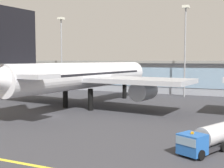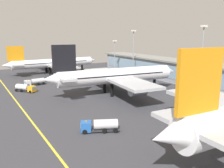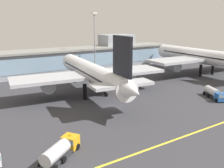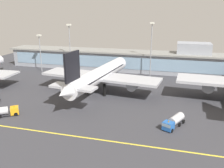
% 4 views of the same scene
% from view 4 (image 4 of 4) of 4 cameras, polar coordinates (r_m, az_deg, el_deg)
% --- Properties ---
extents(ground_plane, '(180.00, 180.00, 0.00)m').
position_cam_4_polar(ground_plane, '(83.68, -6.08, -4.56)').
color(ground_plane, '#38383D').
extents(taxiway_centreline_stripe, '(144.00, 0.50, 0.01)m').
position_cam_4_polar(taxiway_centreline_stripe, '(65.59, -13.10, -11.30)').
color(taxiway_centreline_stripe, yellow).
rests_on(taxiway_centreline_stripe, ground).
extents(terminal_building, '(125.02, 14.00, 15.41)m').
position_cam_4_polar(terminal_building, '(128.41, 2.92, 5.75)').
color(terminal_building, '#9399A3').
rests_on(terminal_building, ground).
extents(airliner_near_right, '(47.18, 54.35, 18.85)m').
position_cam_4_polar(airliner_near_right, '(92.41, -2.96, 2.10)').
color(airliner_near_right, black).
rests_on(airliner_near_right, ground).
extents(fuel_tanker_truck, '(8.74, 7.29, 2.90)m').
position_cam_4_polar(fuel_tanker_truck, '(80.02, -24.12, -5.90)').
color(fuel_tanker_truck, black).
rests_on(fuel_tanker_truck, ground).
extents(baggage_tug_near, '(6.12, 9.21, 2.90)m').
position_cam_4_polar(baggage_tug_near, '(68.76, 14.30, -8.61)').
color(baggage_tug_near, black).
rests_on(baggage_tug_near, ground).
extents(apron_light_mast_west, '(1.80, 1.80, 18.95)m').
position_cam_4_polar(apron_light_mast_west, '(129.33, -16.63, 8.40)').
color(apron_light_mast_west, gray).
rests_on(apron_light_mast_west, ground).
extents(apron_light_mast_centre, '(1.80, 1.80, 24.27)m').
position_cam_4_polar(apron_light_mast_centre, '(122.26, -9.94, 9.80)').
color(apron_light_mast_centre, gray).
rests_on(apron_light_mast_centre, ground).
extents(apron_light_mast_east, '(1.80, 1.80, 25.50)m').
position_cam_4_polar(apron_light_mast_east, '(113.80, 9.28, 9.66)').
color(apron_light_mast_east, gray).
rests_on(apron_light_mast_east, ground).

